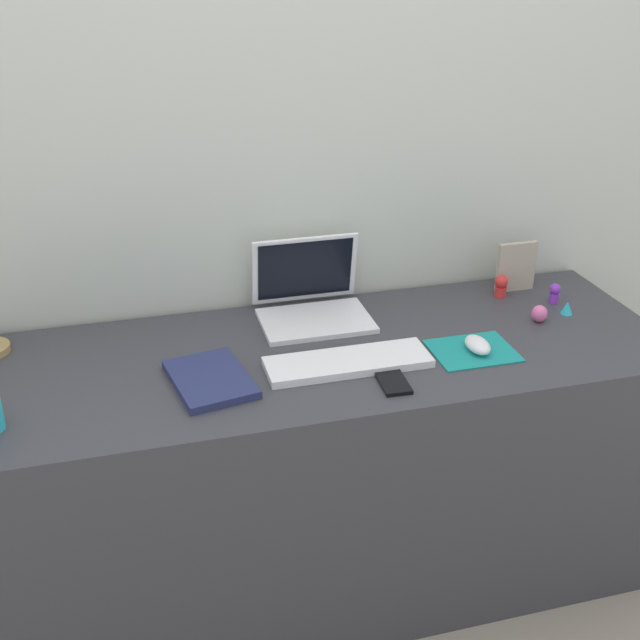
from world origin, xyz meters
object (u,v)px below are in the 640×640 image
Objects in this scene: cell_phone at (392,380)px; toy_figurine_red at (501,285)px; laptop at (311,297)px; toy_figurine_purple at (555,293)px; keyboard at (348,362)px; mouse at (478,345)px; toy_figurine_pink at (539,314)px; notebook_pad at (210,379)px; picture_frame at (516,267)px; toy_figurine_cyan at (567,308)px.

cell_phone is 0.61m from toy_figurine_red.
laptop is 0.71m from toy_figurine_purple.
mouse reaches higher than keyboard.
keyboard is at bearing -170.08° from toy_figurine_pink.
toy_figurine_red is at bearing 41.20° from cell_phone.
picture_frame reaches higher than notebook_pad.
keyboard is at bearing -169.56° from toy_figurine_cyan.
keyboard and notebook_pad have the same top height.
toy_figurine_red is at bearing -2.18° from laptop.
keyboard is 0.34m from mouse.
toy_figurine_pink is (0.92, 0.10, 0.01)m from notebook_pad.
toy_figurine_purple is at bearing -8.41° from laptop.
laptop is at bearing 171.59° from toy_figurine_purple.
toy_figurine_pink is at bearing -4.63° from notebook_pad.
toy_figurine_red is 0.15m from toy_figurine_purple.
laptop is at bearing 165.67° from toy_figurine_cyan.
picture_frame is 3.15× the size of toy_figurine_pink.
toy_figurine_pink is at bearing 24.41° from cell_phone.
toy_figurine_red is at bearing 98.22° from toy_figurine_pink.
mouse reaches higher than notebook_pad.
toy_figurine_red is (0.55, 0.28, 0.03)m from keyboard.
laptop reaches higher than toy_figurine_red.
toy_figurine_cyan is (0.07, -0.19, -0.06)m from picture_frame.
mouse is 0.27m from toy_figurine_pink.
notebook_pad is (-0.32, -0.30, -0.04)m from laptop.
cell_phone is at bearing -153.36° from toy_figurine_purple.
picture_frame is 0.08m from toy_figurine_red.
laptop reaches higher than mouse.
toy_figurine_cyan is 0.20m from toy_figurine_red.
toy_figurine_red is at bearing 128.90° from toy_figurine_cyan.
laptop is 0.73× the size of keyboard.
keyboard is 8.61× the size of toy_figurine_pink.
mouse is 0.40× the size of notebook_pad.
toy_figurine_red is (0.89, 0.28, 0.03)m from notebook_pad.
notebook_pad is at bearing -169.23° from toy_figurine_purple.
mouse is at bearing -147.66° from toy_figurine_purple.
toy_figurine_red reaches higher than mouse.
laptop is 5.03× the size of toy_figurine_purple.
keyboard is 0.69m from toy_figurine_cyan.
laptop reaches higher than toy_figurine_purple.
picture_frame reaches higher than toy_figurine_purple.
toy_figurine_cyan is at bearing -70.73° from picture_frame.
cell_phone is at bearing -142.17° from picture_frame.
picture_frame reaches higher than toy_figurine_red.
mouse is 0.43m from picture_frame.
toy_figurine_pink is at bearing 26.26° from mouse.
keyboard is 6.88× the size of toy_figurine_purple.
toy_figurine_pink is (0.03, -0.18, -0.01)m from toy_figurine_red.
notebook_pad reaches higher than cell_phone.
notebook_pad is 1.03m from toy_figurine_cyan.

